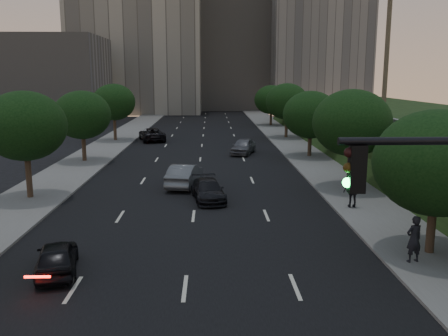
{
  "coord_description": "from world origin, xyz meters",
  "views": [
    {
      "loc": [
        0.95,
        -10.97,
        7.53
      ],
      "look_at": [
        1.54,
        9.32,
        3.6
      ],
      "focal_mm": 38.0,
      "sensor_mm": 36.0,
      "label": 1
    }
  ],
  "objects_px": {
    "sedan_near_left": "(57,257)",
    "pedestrian_c": "(353,191)",
    "sedan_mid_left": "(185,175)",
    "sedan_far_right": "(243,146)",
    "sedan_near_right": "(208,190)",
    "sedan_far_left": "(152,134)",
    "pedestrian_a": "(414,239)"
  },
  "relations": [
    {
      "from": "sedan_near_left",
      "to": "pedestrian_c",
      "type": "bearing_deg",
      "value": -162.36
    },
    {
      "from": "sedan_mid_left",
      "to": "sedan_far_right",
      "type": "height_order",
      "value": "sedan_mid_left"
    },
    {
      "from": "sedan_near_right",
      "to": "sedan_far_right",
      "type": "bearing_deg",
      "value": 70.52
    },
    {
      "from": "sedan_near_left",
      "to": "sedan_far_left",
      "type": "relative_size",
      "value": 0.67
    },
    {
      "from": "sedan_far_right",
      "to": "sedan_near_right",
      "type": "bearing_deg",
      "value": -83.9
    },
    {
      "from": "sedan_near_left",
      "to": "sedan_far_right",
      "type": "height_order",
      "value": "sedan_far_right"
    },
    {
      "from": "sedan_far_left",
      "to": "sedan_near_right",
      "type": "bearing_deg",
      "value": 88.57
    },
    {
      "from": "sedan_near_left",
      "to": "pedestrian_c",
      "type": "relative_size",
      "value": 2.01
    },
    {
      "from": "sedan_near_left",
      "to": "sedan_far_left",
      "type": "height_order",
      "value": "sedan_far_left"
    },
    {
      "from": "sedan_near_left",
      "to": "sedan_far_right",
      "type": "xyz_separation_m",
      "value": [
        9.21,
        28.48,
        0.14
      ]
    },
    {
      "from": "sedan_far_right",
      "to": "pedestrian_a",
      "type": "xyz_separation_m",
      "value": [
        4.94,
        -28.15,
        0.33
      ]
    },
    {
      "from": "sedan_mid_left",
      "to": "sedan_near_right",
      "type": "xyz_separation_m",
      "value": [
        1.64,
        -3.78,
        -0.16
      ]
    },
    {
      "from": "sedan_near_left",
      "to": "sedan_near_right",
      "type": "distance_m",
      "value": 12.3
    },
    {
      "from": "sedan_near_left",
      "to": "sedan_mid_left",
      "type": "distance_m",
      "value": 15.2
    },
    {
      "from": "sedan_far_right",
      "to": "pedestrian_a",
      "type": "relative_size",
      "value": 2.38
    },
    {
      "from": "sedan_far_right",
      "to": "pedestrian_a",
      "type": "distance_m",
      "value": 28.58
    },
    {
      "from": "sedan_near_left",
      "to": "sedan_near_right",
      "type": "relative_size",
      "value": 0.85
    },
    {
      "from": "sedan_mid_left",
      "to": "sedan_far_right",
      "type": "distance_m",
      "value": 14.75
    },
    {
      "from": "sedan_near_right",
      "to": "pedestrian_a",
      "type": "bearing_deg",
      "value": -60.27
    },
    {
      "from": "sedan_far_right",
      "to": "pedestrian_c",
      "type": "distance_m",
      "value": 20.6
    },
    {
      "from": "sedan_near_left",
      "to": "sedan_near_right",
      "type": "bearing_deg",
      "value": -131.66
    },
    {
      "from": "sedan_near_right",
      "to": "sedan_far_left",
      "type": "bearing_deg",
      "value": 95.14
    },
    {
      "from": "sedan_far_left",
      "to": "pedestrian_c",
      "type": "distance_m",
      "value": 33.56
    },
    {
      "from": "sedan_mid_left",
      "to": "pedestrian_c",
      "type": "relative_size",
      "value": 2.6
    },
    {
      "from": "sedan_near_left",
      "to": "sedan_far_left",
      "type": "bearing_deg",
      "value": -101.92
    },
    {
      "from": "sedan_mid_left",
      "to": "pedestrian_c",
      "type": "xyz_separation_m",
      "value": [
        9.92,
        -6.13,
        0.28
      ]
    },
    {
      "from": "sedan_near_right",
      "to": "sedan_mid_left",
      "type": "bearing_deg",
      "value": 104.75
    },
    {
      "from": "sedan_near_left",
      "to": "sedan_near_right",
      "type": "height_order",
      "value": "same"
    },
    {
      "from": "sedan_far_left",
      "to": "sedan_near_right",
      "type": "relative_size",
      "value": 1.28
    },
    {
      "from": "pedestrian_a",
      "to": "pedestrian_c",
      "type": "xyz_separation_m",
      "value": [
        -0.03,
        8.15,
        -0.03
      ]
    },
    {
      "from": "sedan_mid_left",
      "to": "pedestrian_c",
      "type": "distance_m",
      "value": 11.67
    },
    {
      "from": "sedan_mid_left",
      "to": "sedan_far_right",
      "type": "bearing_deg",
      "value": -99.47
    }
  ]
}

